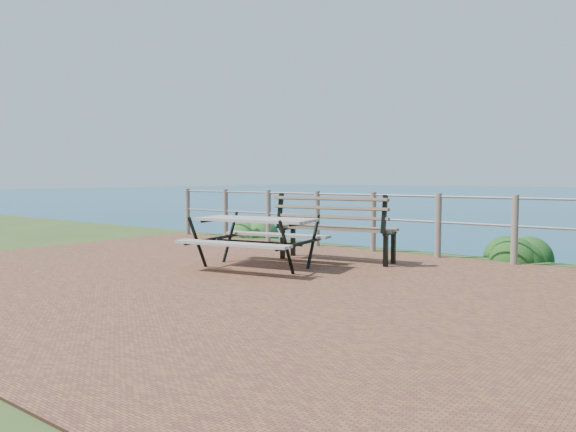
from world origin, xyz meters
name	(u,v)px	position (x,y,z in m)	size (l,w,h in m)	color
ground	(237,282)	(0.00, 0.00, 0.00)	(10.00, 7.00, 0.12)	brown
safety_railing	(373,219)	(0.00, 3.35, 0.57)	(9.40, 0.10, 1.00)	#6B5B4C
picnic_table	(256,237)	(-0.42, 0.84, 0.44)	(1.73, 1.39, 0.69)	#A09B90
park_bench	(337,218)	(0.10, 2.06, 0.66)	(1.84, 0.72, 1.01)	brown
shrub_lip_west	(245,237)	(-3.40, 3.90, 0.00)	(0.86, 0.86, 0.64)	#2A521E
shrub_lip_east	(514,259)	(2.10, 4.05, 0.00)	(0.77, 0.77, 0.51)	#134014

